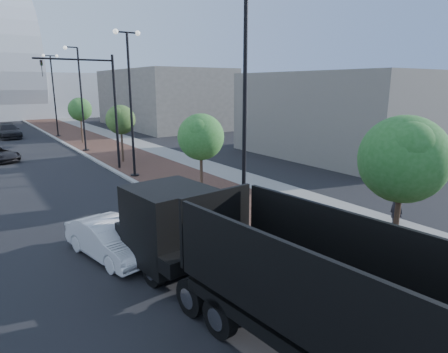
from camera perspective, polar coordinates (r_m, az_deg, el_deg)
sidewalk at (r=43.91m, az=-18.19°, el=5.10°), size 7.00×140.00×0.12m
concrete_strip at (r=44.71m, az=-14.87°, el=5.47°), size 2.40×140.00×0.13m
curb at (r=43.09m, az=-22.67°, el=4.59°), size 0.30×140.00×0.14m
dump_truck at (r=10.37m, az=1.99°, el=-13.21°), size 3.68×13.50×3.26m
white_sedan at (r=14.40m, az=-16.72°, el=-8.91°), size 2.24×4.32×1.35m
dark_car_far at (r=50.75m, az=-29.46°, el=5.91°), size 2.51×5.52×1.57m
pedestrian at (r=18.31m, az=24.33°, el=-3.57°), size 0.77×0.53×2.05m
streetlight_1 at (r=14.90m, az=2.71°, el=7.01°), size 1.44×0.56×9.21m
streetlight_2 at (r=25.51m, az=-13.71°, el=10.47°), size 1.72×0.56×9.28m
streetlight_3 at (r=36.96m, az=-20.56°, el=10.12°), size 1.44×0.56×9.21m
streetlight_4 at (r=48.69m, az=-23.98°, el=11.02°), size 1.72×0.56×9.28m
traffic_mast at (r=28.05m, az=-17.70°, el=10.81°), size 5.09×0.20×8.00m
tree_0 at (r=11.80m, az=25.16°, el=2.31°), size 2.49×2.45×5.24m
tree_1 at (r=19.80m, az=-3.39°, el=5.89°), size 2.44×2.40×4.61m
tree_2 at (r=30.67m, az=-15.08°, el=8.15°), size 2.31×2.25×4.51m
tree_3 at (r=42.15m, az=-20.61°, el=9.35°), size 2.39×2.34×4.72m
commercial_block_ne at (r=57.33m, az=-9.14°, el=11.40°), size 12.00×22.00×8.00m
commercial_block_e at (r=34.35m, az=16.38°, el=8.82°), size 10.00×16.00×7.00m
utility_cover_1 at (r=15.76m, az=12.63°, el=-8.80°), size 0.50×0.50×0.02m
utility_cover_2 at (r=24.20m, az=-6.58°, el=-0.64°), size 0.50×0.50×0.02m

